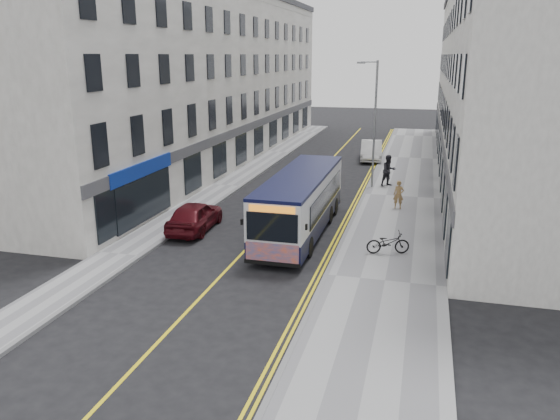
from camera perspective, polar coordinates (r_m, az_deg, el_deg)
The scene contains 17 objects.
ground at distance 23.42m, azimuth -4.33°, elevation -4.92°, with size 140.00×140.00×0.00m, color black.
pavement_east at distance 33.69m, azimuth 12.61°, elevation 1.34°, with size 4.50×64.00×0.12m, color #939396.
pavement_west at distance 35.85m, azimuth -5.64°, elevation 2.52°, with size 2.00×64.00×0.12m, color #939396.
kerb_east at distance 33.83m, azimuth 8.81°, elevation 1.61°, with size 0.18×64.00×0.13m, color slate.
kerb_west at distance 35.51m, azimuth -4.13°, elevation 2.44°, with size 0.18×64.00×0.13m, color slate.
road_centre_line at distance 34.47m, azimuth 2.18°, elevation 1.95°, with size 0.12×64.00×0.01m, color yellow.
road_dbl_yellow_inner at distance 33.89m, azimuth 8.05°, elevation 1.56°, with size 0.10×64.00×0.01m, color yellow.
road_dbl_yellow_outer at distance 33.87m, azimuth 8.38°, elevation 1.54°, with size 0.10×64.00×0.01m, color yellow.
terrace_east at distance 41.90m, azimuth 21.10°, elevation 12.40°, with size 6.00×46.00×13.00m, color white.
terrace_west at distance 44.76m, azimuth -6.71°, elevation 13.48°, with size 6.00×46.00×13.00m, color white.
streetlamp at distance 35.01m, azimuth 9.75°, elevation 9.24°, with size 1.32×0.18×8.00m.
city_bus at distance 25.90m, azimuth 2.18°, elevation 0.90°, with size 2.37×10.13×2.94m.
bicycle at distance 23.71m, azimuth 11.21°, elevation -3.37°, with size 0.64×1.84×0.97m, color black.
pedestrian_near at distance 30.73m, azimuth 12.29°, elevation 1.58°, with size 0.57×0.37×1.55m, color #9A7646.
pedestrian_far at distance 35.96m, azimuth 11.29°, elevation 4.07°, with size 0.98×0.76×2.01m, color black.
car_white at distance 45.43m, azimuth 9.52°, elevation 6.15°, with size 1.66×4.77×1.57m, color silver.
car_maroon at distance 26.96m, azimuth -8.90°, elevation -0.61°, with size 1.73×4.31×1.47m, color #4C0C13.
Camera 1 is at (7.30, -20.65, 8.30)m, focal length 35.00 mm.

